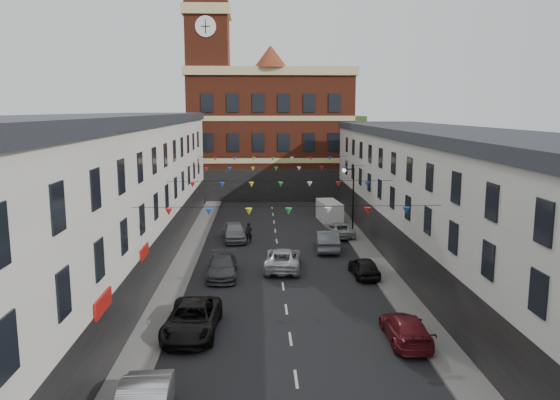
{
  "coord_description": "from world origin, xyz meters",
  "views": [
    {
      "loc": [
        -1.49,
        -33.0,
        11.01
      ],
      "look_at": [
        0.13,
        8.08,
        4.2
      ],
      "focal_mm": 35.0,
      "sensor_mm": 36.0,
      "label": 1
    }
  ],
  "objects": [
    {
      "name": "clock_tower",
      "position": [
        -7.5,
        35.0,
        14.93
      ],
      "size": [
        5.6,
        5.6,
        30.0
      ],
      "color": "maroon",
      "rests_on": "ground"
    },
    {
      "name": "white_van",
      "position": [
        5.5,
        19.97,
        1.02
      ],
      "size": [
        2.24,
        4.78,
        2.05
      ],
      "primitive_type": "cube",
      "rotation": [
        0.0,
        0.0,
        0.1
      ],
      "color": "silver",
      "rests_on": "ground"
    },
    {
      "name": "car_left_c",
      "position": [
        -4.84,
        -7.13,
        0.75
      ],
      "size": [
        2.76,
        5.55,
        1.51
      ],
      "primitive_type": "imported",
      "rotation": [
        0.0,
        0.0,
        -0.05
      ],
      "color": "black",
      "rests_on": "ground"
    },
    {
      "name": "civic_building",
      "position": [
        0.0,
        37.95,
        8.14
      ],
      "size": [
        20.6,
        13.3,
        18.5
      ],
      "color": "maroon",
      "rests_on": "ground"
    },
    {
      "name": "car_right_f",
      "position": [
        5.5,
        13.52,
        0.64
      ],
      "size": [
        2.44,
        4.75,
        1.28
      ],
      "primitive_type": "imported",
      "rotation": [
        0.0,
        0.0,
        3.21
      ],
      "color": "#A2A5A7",
      "rests_on": "ground"
    },
    {
      "name": "ground",
      "position": [
        0.0,
        0.0,
        0.0
      ],
      "size": [
        160.0,
        160.0,
        0.0
      ],
      "primitive_type": "plane",
      "color": "black",
      "rests_on": "ground"
    },
    {
      "name": "street_lamp",
      "position": [
        6.55,
        14.0,
        3.9
      ],
      "size": [
        1.1,
        0.36,
        6.0
      ],
      "color": "black",
      "rests_on": "ground"
    },
    {
      "name": "distant_hill",
      "position": [
        -4.0,
        62.0,
        5.0
      ],
      "size": [
        40.0,
        14.0,
        10.0
      ],
      "primitive_type": "cube",
      "color": "#2D4C23",
      "rests_on": "ground"
    },
    {
      "name": "pedestrian",
      "position": [
        -2.34,
        11.55,
        0.85
      ],
      "size": [
        0.66,
        0.48,
        1.69
      ],
      "primitive_type": "imported",
      "rotation": [
        0.0,
        0.0,
        -0.12
      ],
      "color": "black",
      "rests_on": "ground"
    },
    {
      "name": "terrace_right",
      "position": [
        11.78,
        1.0,
        4.85
      ],
      "size": [
        8.4,
        56.0,
        9.7
      ],
      "color": "#B5B4A9",
      "rests_on": "ground"
    },
    {
      "name": "car_left_e",
      "position": [
        -3.6,
        12.4,
        0.79
      ],
      "size": [
        2.41,
        4.85,
        1.59
      ],
      "primitive_type": "imported",
      "rotation": [
        0.0,
        0.0,
        0.12
      ],
      "color": "gray",
      "rests_on": "ground"
    },
    {
      "name": "pavement_left",
      "position": [
        -6.9,
        2.0,
        0.07
      ],
      "size": [
        1.8,
        64.0,
        0.15
      ],
      "primitive_type": "cube",
      "color": "#605E5B",
      "rests_on": "ground"
    },
    {
      "name": "pavement_right",
      "position": [
        6.9,
        2.0,
        0.07
      ],
      "size": [
        1.8,
        64.0,
        0.15
      ],
      "primitive_type": "cube",
      "color": "#605E5B",
      "rests_on": "ground"
    },
    {
      "name": "car_right_c",
      "position": [
        5.5,
        -8.51,
        0.66
      ],
      "size": [
        1.88,
        4.56,
        1.32
      ],
      "primitive_type": "imported",
      "rotation": [
        0.0,
        0.0,
        3.13
      ],
      "color": "maroon",
      "rests_on": "ground"
    },
    {
      "name": "terrace_left",
      "position": [
        -11.78,
        1.0,
        5.35
      ],
      "size": [
        8.4,
        56.0,
        10.7
      ],
      "color": "beige",
      "rests_on": "ground"
    },
    {
      "name": "moving_car",
      "position": [
        0.16,
        3.84,
        0.74
      ],
      "size": [
        2.91,
        5.5,
        1.47
      ],
      "primitive_type": "imported",
      "rotation": [
        0.0,
        0.0,
        3.05
      ],
      "color": "silver",
      "rests_on": "ground"
    },
    {
      "name": "car_left_d",
      "position": [
        -3.95,
        2.16,
        0.7
      ],
      "size": [
        2.05,
        4.85,
        1.4
      ],
      "primitive_type": "imported",
      "rotation": [
        0.0,
        0.0,
        0.02
      ],
      "color": "#42444A",
      "rests_on": "ground"
    },
    {
      "name": "car_right_d",
      "position": [
        5.5,
        1.86,
        0.66
      ],
      "size": [
        1.75,
        3.95,
        1.32
      ],
      "primitive_type": "imported",
      "rotation": [
        0.0,
        0.0,
        3.19
      ],
      "color": "black",
      "rests_on": "ground"
    },
    {
      "name": "car_right_e",
      "position": [
        3.9,
        8.92,
        0.81
      ],
      "size": [
        2.0,
        4.99,
        1.61
      ],
      "primitive_type": "imported",
      "rotation": [
        0.0,
        0.0,
        3.08
      ],
      "color": "#55585D",
      "rests_on": "ground"
    }
  ]
}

